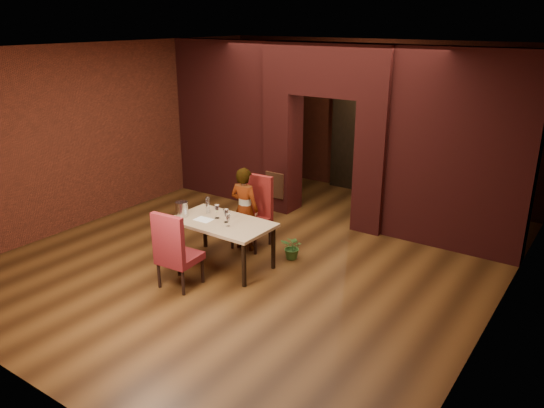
{
  "coord_description": "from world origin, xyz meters",
  "views": [
    {
      "loc": [
        4.53,
        -6.33,
        3.61
      ],
      "look_at": [
        0.17,
        0.0,
        0.89
      ],
      "focal_mm": 35.0,
      "sensor_mm": 36.0,
      "label": 1
    }
  ],
  "objects_px": {
    "person_seated": "(245,209)",
    "potted_plant": "(293,247)",
    "wine_bucket": "(182,209)",
    "wine_glass_c": "(228,220)",
    "water_bottle": "(208,205)",
    "chair_far": "(251,213)",
    "wine_glass_b": "(226,216)",
    "chair_near": "(179,248)",
    "dining_table": "(223,243)",
    "wine_glass_a": "(217,212)"
  },
  "relations": [
    {
      "from": "wine_glass_c",
      "to": "potted_plant",
      "type": "bearing_deg",
      "value": 58.17
    },
    {
      "from": "wine_glass_c",
      "to": "wine_bucket",
      "type": "height_order",
      "value": "wine_bucket"
    },
    {
      "from": "chair_far",
      "to": "wine_glass_b",
      "type": "height_order",
      "value": "chair_far"
    },
    {
      "from": "wine_bucket",
      "to": "water_bottle",
      "type": "height_order",
      "value": "water_bottle"
    },
    {
      "from": "person_seated",
      "to": "water_bottle",
      "type": "bearing_deg",
      "value": 58.95
    },
    {
      "from": "dining_table",
      "to": "wine_glass_a",
      "type": "bearing_deg",
      "value": 158.94
    },
    {
      "from": "chair_far",
      "to": "wine_bucket",
      "type": "distance_m",
      "value": 1.17
    },
    {
      "from": "water_bottle",
      "to": "wine_glass_c",
      "type": "bearing_deg",
      "value": -22.57
    },
    {
      "from": "wine_glass_b",
      "to": "water_bottle",
      "type": "distance_m",
      "value": 0.49
    },
    {
      "from": "wine_glass_c",
      "to": "chair_far",
      "type": "bearing_deg",
      "value": 106.48
    },
    {
      "from": "chair_near",
      "to": "potted_plant",
      "type": "distance_m",
      "value": 1.87
    },
    {
      "from": "person_seated",
      "to": "wine_glass_b",
      "type": "xyz_separation_m",
      "value": [
        0.18,
        -0.68,
        0.13
      ]
    },
    {
      "from": "chair_near",
      "to": "water_bottle",
      "type": "bearing_deg",
      "value": -76.46
    },
    {
      "from": "person_seated",
      "to": "wine_glass_c",
      "type": "distance_m",
      "value": 0.87
    },
    {
      "from": "chair_far",
      "to": "potted_plant",
      "type": "relative_size",
      "value": 3.0
    },
    {
      "from": "wine_bucket",
      "to": "potted_plant",
      "type": "distance_m",
      "value": 1.82
    },
    {
      "from": "chair_near",
      "to": "potted_plant",
      "type": "height_order",
      "value": "chair_near"
    },
    {
      "from": "dining_table",
      "to": "wine_glass_b",
      "type": "distance_m",
      "value": 0.47
    },
    {
      "from": "person_seated",
      "to": "wine_bucket",
      "type": "relative_size",
      "value": 5.97
    },
    {
      "from": "potted_plant",
      "to": "chair_far",
      "type": "bearing_deg",
      "value": 178.92
    },
    {
      "from": "wine_glass_c",
      "to": "dining_table",
      "type": "bearing_deg",
      "value": 152.39
    },
    {
      "from": "chair_near",
      "to": "wine_glass_b",
      "type": "bearing_deg",
      "value": -104.78
    },
    {
      "from": "chair_far",
      "to": "person_seated",
      "type": "distance_m",
      "value": 0.16
    },
    {
      "from": "person_seated",
      "to": "potted_plant",
      "type": "xyz_separation_m",
      "value": [
        0.87,
        0.1,
        -0.49
      ]
    },
    {
      "from": "dining_table",
      "to": "person_seated",
      "type": "xyz_separation_m",
      "value": [
        -0.1,
        0.69,
        0.33
      ]
    },
    {
      "from": "potted_plant",
      "to": "chair_near",
      "type": "bearing_deg",
      "value": -117.39
    },
    {
      "from": "dining_table",
      "to": "wine_glass_a",
      "type": "height_order",
      "value": "wine_glass_a"
    },
    {
      "from": "dining_table",
      "to": "water_bottle",
      "type": "relative_size",
      "value": 5.55
    },
    {
      "from": "dining_table",
      "to": "chair_near",
      "type": "relative_size",
      "value": 1.36
    },
    {
      "from": "wine_bucket",
      "to": "wine_glass_c",
      "type": "bearing_deg",
      "value": 4.99
    },
    {
      "from": "chair_far",
      "to": "potted_plant",
      "type": "xyz_separation_m",
      "value": [
        0.83,
        -0.02,
        -0.39
      ]
    },
    {
      "from": "dining_table",
      "to": "wine_glass_b",
      "type": "bearing_deg",
      "value": 6.25
    },
    {
      "from": "wine_bucket",
      "to": "wine_glass_a",
      "type": "bearing_deg",
      "value": 25.78
    },
    {
      "from": "person_seated",
      "to": "wine_glass_b",
      "type": "height_order",
      "value": "person_seated"
    },
    {
      "from": "chair_far",
      "to": "person_seated",
      "type": "relative_size",
      "value": 0.86
    },
    {
      "from": "chair_near",
      "to": "person_seated",
      "type": "xyz_separation_m",
      "value": [
        -0.02,
        1.53,
        0.12
      ]
    },
    {
      "from": "dining_table",
      "to": "wine_glass_a",
      "type": "distance_m",
      "value": 0.49
    },
    {
      "from": "potted_plant",
      "to": "water_bottle",
      "type": "bearing_deg",
      "value": -150.8
    },
    {
      "from": "wine_bucket",
      "to": "wine_glass_b",
      "type": "bearing_deg",
      "value": 14.77
    },
    {
      "from": "wine_glass_a",
      "to": "wine_bucket",
      "type": "xyz_separation_m",
      "value": [
        -0.5,
        -0.24,
        0.01
      ]
    },
    {
      "from": "dining_table",
      "to": "wine_glass_c",
      "type": "height_order",
      "value": "wine_glass_c"
    },
    {
      "from": "wine_glass_b",
      "to": "chair_near",
      "type": "bearing_deg",
      "value": -100.5
    },
    {
      "from": "wine_glass_c",
      "to": "water_bottle",
      "type": "height_order",
      "value": "water_bottle"
    },
    {
      "from": "chair_near",
      "to": "person_seated",
      "type": "relative_size",
      "value": 0.82
    },
    {
      "from": "chair_near",
      "to": "wine_glass_b",
      "type": "xyz_separation_m",
      "value": [
        0.16,
        0.85,
        0.26
      ]
    },
    {
      "from": "water_bottle",
      "to": "wine_bucket",
      "type": "bearing_deg",
      "value": -127.18
    },
    {
      "from": "chair_near",
      "to": "chair_far",
      "type": "bearing_deg",
      "value": -94.84
    },
    {
      "from": "wine_glass_b",
      "to": "wine_bucket",
      "type": "relative_size",
      "value": 0.89
    },
    {
      "from": "chair_far",
      "to": "water_bottle",
      "type": "bearing_deg",
      "value": -119.96
    },
    {
      "from": "wine_glass_a",
      "to": "wine_glass_c",
      "type": "height_order",
      "value": "wine_glass_a"
    }
  ]
}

